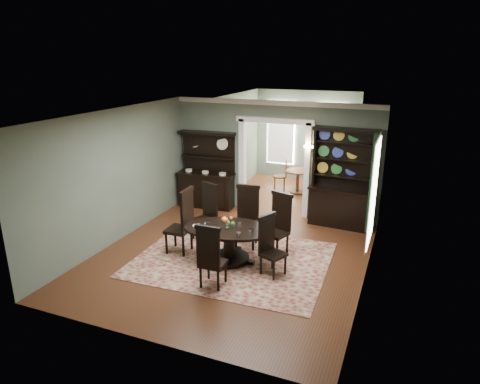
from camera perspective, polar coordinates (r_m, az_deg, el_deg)
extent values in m
cube|color=#562D16|center=(9.17, -1.38, -8.75)|extent=(5.50, 6.00, 0.01)
cube|color=silver|center=(8.27, -1.53, 10.20)|extent=(5.50, 6.00, 0.01)
cube|color=slate|center=(9.98, -16.11, 2.03)|extent=(0.01, 6.00, 3.00)
cube|color=slate|center=(7.97, 17.02, -2.01)|extent=(0.01, 6.00, 3.00)
cube|color=slate|center=(6.16, -12.71, -7.62)|extent=(5.50, 0.01, 3.00)
cube|color=slate|center=(11.97, -3.78, 5.27)|extent=(1.85, 0.01, 3.00)
cube|color=slate|center=(10.93, 13.78, 3.57)|extent=(1.85, 0.01, 3.00)
cube|color=slate|center=(11.10, 4.77, 10.80)|extent=(1.80, 0.01, 0.50)
cube|color=white|center=(11.03, 4.72, 11.75)|extent=(5.50, 0.10, 0.12)
cube|color=#562D16|center=(13.34, 6.72, -0.19)|extent=(3.50, 3.50, 0.01)
cube|color=silver|center=(12.74, 7.22, 12.76)|extent=(3.50, 3.50, 0.01)
cube|color=slate|center=(13.51, -0.26, 6.75)|extent=(0.01, 3.50, 3.00)
cube|color=slate|center=(12.63, 14.67, 5.39)|extent=(0.01, 3.50, 3.00)
cube|color=slate|center=(14.63, 8.80, 7.40)|extent=(3.50, 0.01, 3.00)
cube|color=white|center=(14.79, 5.53, 7.84)|extent=(1.05, 0.06, 2.20)
cube|color=white|center=(14.40, 12.07, 7.26)|extent=(1.05, 0.06, 2.20)
cube|color=white|center=(11.67, 0.35, 3.71)|extent=(0.14, 0.25, 2.50)
cube|color=white|center=(11.15, 8.99, 2.82)|extent=(0.14, 0.25, 2.50)
cube|color=white|center=(11.13, 4.74, 9.52)|extent=(2.08, 0.25, 0.14)
cube|color=white|center=(8.51, 17.41, -0.08)|extent=(0.02, 1.10, 2.00)
cube|color=white|center=(8.51, 17.31, -0.07)|extent=(0.01, 1.22, 2.12)
cube|color=#16311E|center=(9.17, 17.25, 1.20)|extent=(0.10, 0.35, 2.10)
cube|color=#C38B34|center=(10.93, 9.30, 5.73)|extent=(0.08, 0.05, 0.18)
sphere|color=#FFD88C|center=(10.79, 8.62, 6.04)|extent=(0.07, 0.07, 0.07)
sphere|color=#FFD88C|center=(10.75, 9.66, 5.94)|extent=(0.07, 0.07, 0.07)
cube|color=maroon|center=(9.08, -1.02, -8.96)|extent=(4.00, 3.20, 0.01)
ellipsoid|color=black|center=(8.74, -1.47, -4.91)|extent=(2.06, 1.50, 0.05)
cylinder|color=black|center=(8.75, -1.47, -5.12)|extent=(2.02, 2.02, 0.03)
cylinder|color=black|center=(8.88, -1.46, -6.95)|extent=(0.24, 0.24, 0.66)
cylinder|color=black|center=(9.02, -1.44, -8.84)|extent=(0.83, 0.83, 0.10)
cylinder|color=silver|center=(8.70, -1.72, -4.67)|extent=(0.27, 0.27, 0.05)
cube|color=black|center=(9.89, -4.84, -3.77)|extent=(0.60, 0.59, 0.06)
cube|color=black|center=(9.88, -4.02, -1.26)|extent=(0.45, 0.22, 0.79)
cube|color=black|center=(9.75, -4.07, 0.99)|extent=(0.50, 0.25, 0.08)
cylinder|color=black|center=(9.99, -6.29, -5.03)|extent=(0.05, 0.05, 0.47)
cylinder|color=black|center=(9.74, -4.88, -5.61)|extent=(0.05, 0.05, 0.47)
cylinder|color=black|center=(10.22, -4.73, -4.46)|extent=(0.05, 0.05, 0.47)
cylinder|color=black|center=(9.97, -3.31, -5.01)|extent=(0.05, 0.05, 0.47)
cube|color=black|center=(9.47, 0.83, -4.56)|extent=(0.56, 0.55, 0.06)
cube|color=black|center=(9.52, 1.10, -1.71)|extent=(0.49, 0.14, 0.83)
cube|color=black|center=(9.38, 1.11, 0.75)|extent=(0.54, 0.17, 0.09)
cylinder|color=black|center=(9.43, -0.55, -6.28)|extent=(0.05, 0.05, 0.49)
cylinder|color=black|center=(9.36, 1.75, -6.47)|extent=(0.05, 0.05, 0.49)
cylinder|color=black|center=(9.78, -0.06, -5.38)|extent=(0.05, 0.05, 0.49)
cylinder|color=black|center=(9.71, 2.17, -5.56)|extent=(0.05, 0.05, 0.49)
cube|color=black|center=(9.16, 4.74, -5.53)|extent=(0.60, 0.58, 0.06)
cube|color=black|center=(9.16, 5.57, -2.75)|extent=(0.47, 0.20, 0.81)
cube|color=black|center=(9.02, 5.65, -0.29)|extent=(0.51, 0.23, 0.08)
cylinder|color=black|center=(9.22, 3.07, -6.96)|extent=(0.05, 0.05, 0.48)
cylinder|color=black|center=(9.02, 4.97, -7.59)|extent=(0.05, 0.05, 0.48)
cylinder|color=black|center=(9.49, 4.45, -6.23)|extent=(0.05, 0.05, 0.48)
cylinder|color=black|center=(9.30, 6.32, -6.82)|extent=(0.05, 0.05, 0.48)
cube|color=black|center=(9.31, -8.19, -5.01)|extent=(0.51, 0.53, 0.07)
cube|color=black|center=(9.05, -7.06, -2.60)|extent=(0.08, 0.52, 0.87)
cube|color=black|center=(8.90, -7.17, 0.09)|extent=(0.10, 0.56, 0.09)
cylinder|color=black|center=(9.66, -8.63, -5.81)|extent=(0.06, 0.06, 0.51)
cylinder|color=black|center=(9.34, -9.79, -6.73)|extent=(0.06, 0.06, 0.51)
cylinder|color=black|center=(9.49, -6.48, -6.17)|extent=(0.06, 0.06, 0.51)
cylinder|color=black|center=(9.16, -7.58, -7.12)|extent=(0.06, 0.06, 0.51)
cube|color=black|center=(8.34, 4.47, -8.33)|extent=(0.55, 0.56, 0.06)
cube|color=black|center=(8.30, 3.57, -5.62)|extent=(0.22, 0.41, 0.72)
cube|color=black|center=(8.16, 3.62, -3.23)|extent=(0.25, 0.45, 0.07)
cylinder|color=black|center=(8.23, 4.52, -10.39)|extent=(0.05, 0.05, 0.43)
cylinder|color=black|center=(8.46, 6.06, -9.62)|extent=(0.05, 0.05, 0.43)
cylinder|color=black|center=(8.43, 2.80, -9.63)|extent=(0.05, 0.05, 0.43)
cylinder|color=black|center=(8.65, 4.35, -8.91)|extent=(0.05, 0.05, 0.43)
cube|color=black|center=(7.97, -3.62, -9.49)|extent=(0.46, 0.44, 0.06)
cube|color=black|center=(7.64, -4.27, -7.52)|extent=(0.45, 0.06, 0.76)
cube|color=black|center=(7.48, -4.34, -4.83)|extent=(0.49, 0.08, 0.08)
cylinder|color=black|center=(8.15, -1.94, -10.56)|extent=(0.05, 0.05, 0.45)
cylinder|color=black|center=(8.28, -4.21, -10.14)|extent=(0.05, 0.05, 0.45)
cylinder|color=black|center=(7.87, -2.93, -11.69)|extent=(0.05, 0.05, 0.45)
cylinder|color=black|center=(8.00, -5.27, -11.23)|extent=(0.05, 0.05, 0.45)
cube|color=black|center=(12.02, -4.48, 0.22)|extent=(1.55, 0.64, 0.94)
cube|color=black|center=(11.88, -4.54, 2.48)|extent=(1.64, 0.69, 0.05)
cube|color=black|center=(11.92, -4.16, 5.35)|extent=(1.51, 0.19, 1.11)
cube|color=black|center=(11.87, -4.35, 4.72)|extent=(1.48, 0.38, 0.04)
cube|color=black|center=(11.72, -4.46, 7.85)|extent=(1.63, 0.46, 0.08)
cube|color=black|center=(10.93, 13.17, -2.05)|extent=(1.50, 0.63, 0.94)
cube|color=black|center=(10.78, 13.35, 0.36)|extent=(1.61, 0.69, 0.04)
cube|color=black|center=(10.79, 13.80, 4.32)|extent=(1.46, 0.17, 1.42)
cube|color=black|center=(10.81, 9.99, 4.59)|extent=(0.07, 0.27, 1.46)
cube|color=black|center=(10.62, 17.51, 3.79)|extent=(0.07, 0.27, 1.46)
cube|color=black|center=(10.53, 13.99, 8.05)|extent=(1.59, 0.45, 0.08)
cube|color=black|center=(10.79, 13.56, 2.05)|extent=(1.48, 0.38, 0.03)
cube|color=black|center=(10.69, 13.72, 4.21)|extent=(1.48, 0.38, 0.03)
cube|color=black|center=(10.60, 13.88, 6.40)|extent=(1.48, 0.38, 0.03)
cylinder|color=#5A2F19|center=(13.19, 7.75, 2.82)|extent=(0.80, 0.80, 0.04)
cylinder|color=#5A2F19|center=(13.28, 7.69, 1.37)|extent=(0.10, 0.10, 0.70)
cylinder|color=#5A2F19|center=(13.38, 7.63, -0.02)|extent=(0.44, 0.44, 0.06)
cylinder|color=#5A2F19|center=(13.43, 5.31, 2.08)|extent=(0.42, 0.42, 0.04)
cube|color=#5A2F19|center=(13.36, 6.14, 3.14)|extent=(0.15, 0.37, 0.52)
cylinder|color=#5A2F19|center=(13.63, 4.65, 1.31)|extent=(0.04, 0.04, 0.47)
cylinder|color=#5A2F19|center=(13.35, 4.66, 0.96)|extent=(0.04, 0.04, 0.47)
cylinder|color=#5A2F19|center=(13.64, 5.88, 1.29)|extent=(0.04, 0.04, 0.47)
cylinder|color=#5A2F19|center=(13.36, 5.92, 0.93)|extent=(0.04, 0.04, 0.47)
cylinder|color=#5A2F19|center=(12.81, 9.45, 1.24)|extent=(0.44, 0.44, 0.04)
cube|color=#5A2F19|center=(12.74, 8.63, 2.47)|extent=(0.11, 0.39, 0.55)
cylinder|color=#5A2F19|center=(12.74, 10.07, -0.05)|extent=(0.04, 0.04, 0.49)
cylinder|color=#5A2F19|center=(13.03, 10.08, 0.36)|extent=(0.04, 0.04, 0.49)
cylinder|color=#5A2F19|center=(12.74, 8.69, 0.03)|extent=(0.04, 0.04, 0.49)
cylinder|color=#5A2F19|center=(13.03, 8.74, 0.43)|extent=(0.04, 0.04, 0.49)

